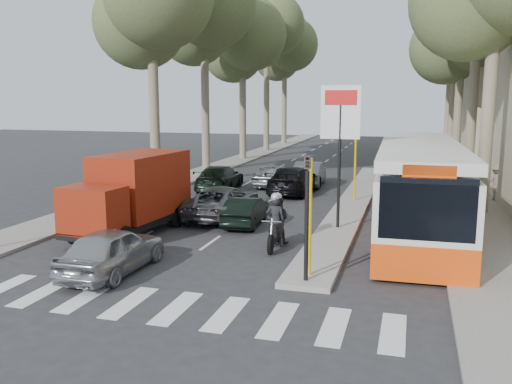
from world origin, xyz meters
TOP-DOWN VIEW (x-y plane):
  - ground at (0.00, 0.00)m, footprint 120.00×120.00m
  - sidewalk_right at (8.60, 25.00)m, footprint 3.20×70.00m
  - median_left at (-8.00, 28.00)m, footprint 2.40×64.00m
  - traffic_island at (3.25, 11.00)m, footprint 1.50×26.00m
  - billboard at (3.25, 5.00)m, footprint 1.50×12.10m
  - traffic_light_island at (3.25, -1.50)m, footprint 0.16×0.41m
  - tree_l_b at (-7.97, 20.11)m, footprint 7.40×7.20m
  - tree_l_c at (-7.77, 28.11)m, footprint 7.40×7.20m
  - tree_l_d at (-7.87, 36.11)m, footprint 7.40×7.20m
  - tree_l_e at (-7.97, 44.11)m, footprint 7.40×7.20m
  - tree_r_c at (9.03, 26.11)m, footprint 7.40×7.20m
  - tree_r_d at (9.13, 34.11)m, footprint 7.40×7.20m
  - tree_r_e at (9.23, 42.11)m, footprint 7.40×7.20m
  - silver_hatchback at (-2.46, -2.00)m, footprint 1.71×4.13m
  - dark_hatchback at (-0.50, 5.00)m, footprint 1.44×3.60m
  - queue_car_a at (-1.88, 6.00)m, footprint 2.51×5.13m
  - queue_car_b at (-0.16, 12.89)m, footprint 2.43×5.20m
  - queue_car_c at (-1.94, 14.84)m, footprint 1.70×3.94m
  - queue_car_d at (0.12, 15.74)m, footprint 1.75×4.45m
  - queue_car_e at (-4.46, 12.77)m, footprint 2.44×5.00m
  - red_truck at (-4.18, 2.42)m, footprint 2.65×5.87m
  - city_bus at (6.20, 5.82)m, footprint 3.23×13.29m
  - motorcycle at (1.48, 2.20)m, footprint 0.84×2.29m
  - pedestrian_near at (7.20, 5.42)m, footprint 0.69×1.07m
  - pedestrian_far at (10.00, 13.15)m, footprint 1.23×0.71m

SIDE VIEW (x-z plane):
  - ground at x=0.00m, z-range 0.00..0.00m
  - sidewalk_right at x=8.60m, z-range 0.00..0.12m
  - median_left at x=-8.00m, z-range 0.00..0.12m
  - traffic_island at x=3.25m, z-range 0.00..0.16m
  - dark_hatchback at x=-0.50m, z-range 0.00..1.17m
  - queue_car_c at x=-1.94m, z-range 0.00..1.33m
  - silver_hatchback at x=-2.46m, z-range 0.00..1.40m
  - queue_car_e at x=-4.46m, z-range 0.00..1.40m
  - queue_car_a at x=-1.88m, z-range 0.00..1.40m
  - queue_car_d at x=0.12m, z-range 0.00..1.44m
  - queue_car_b at x=-0.16m, z-range 0.00..1.47m
  - motorcycle at x=1.48m, z-range -0.09..1.85m
  - pedestrian_near at x=7.20m, z-range 0.12..1.81m
  - pedestrian_far at x=10.00m, z-range 0.12..1.91m
  - red_truck at x=-4.18m, z-range 0.09..3.13m
  - city_bus at x=6.20m, z-range 0.09..3.58m
  - traffic_light_island at x=3.25m, z-range 0.69..4.29m
  - billboard at x=3.25m, z-range 0.90..6.50m
  - tree_r_c at x=9.03m, z-range 3.03..16.35m
  - tree_l_c at x=-7.77m, z-range 3.18..16.89m
  - tree_r_e at x=9.23m, z-range 3.33..17.43m
  - tree_l_e at x=-7.97m, z-range 3.48..17.97m
  - tree_l_b at x=-7.97m, z-range 3.63..18.51m
  - tree_r_d at x=9.13m, z-range 3.63..18.51m
  - tree_l_d at x=-7.87m, z-range 3.93..19.59m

